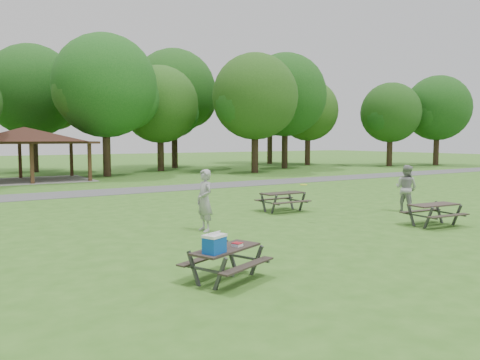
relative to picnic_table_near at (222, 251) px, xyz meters
name	(u,v)px	position (x,y,z in m)	size (l,w,h in m)	color
ground	(282,232)	(4.18, 3.46, -0.64)	(160.00, 160.00, 0.00)	#356A1E
asphalt_path	(130,191)	(4.18, 17.46, -0.63)	(120.00, 3.20, 0.02)	#4F4F51
pavilion	(25,137)	(0.18, 27.46, 2.42)	(8.60, 7.01, 3.76)	#3B2115
tree_row_e	(106,89)	(6.28, 28.49, 6.14)	(8.40, 8.00, 11.02)	#2F2014
tree_row_f	(161,107)	(12.27, 31.99, 5.20)	(7.35, 7.00, 9.55)	#302115
tree_row_g	(256,99)	(18.27, 25.49, 5.68)	(7.77, 7.40, 10.25)	black
tree_row_h	(286,97)	(24.28, 28.99, 6.38)	(8.61, 8.20, 11.37)	black
tree_row_i	(308,112)	(30.26, 32.49, 5.26)	(7.14, 6.80, 9.52)	#331F16
tree_row_j	(391,114)	(36.26, 25.99, 4.92)	(6.72, 6.40, 8.96)	#2F1F14
tree_deep_b	(34,93)	(2.28, 36.49, 6.24)	(8.40, 8.00, 11.13)	black
tree_deep_c	(175,94)	(15.28, 35.49, 6.80)	(8.82, 8.40, 11.90)	black
tree_deep_d	(271,104)	(28.28, 36.99, 6.38)	(8.40, 8.00, 11.27)	black
tree_flank_right	(438,110)	(42.27, 24.49, 5.51)	(7.56, 7.20, 9.97)	#2F1E15
picnic_table_near	(222,251)	(0.00, 0.00, 0.00)	(1.98, 1.80, 1.12)	#2B221F
picnic_table_middle	(283,197)	(6.82, 6.83, -0.07)	(1.83, 1.50, 0.79)	#2A241E
picnic_table_far	(434,209)	(9.18, 1.58, -0.09)	(1.88, 1.57, 0.76)	#312823
frisbee_in_flight	(304,185)	(6.00, 4.57, 0.67)	(0.33, 0.33, 0.02)	yellow
frisbee_thrower	(205,200)	(2.22, 4.89, 0.34)	(0.72, 0.47, 1.97)	#A09FA2
frisbee_catcher	(406,188)	(11.00, 4.13, 0.29)	(0.91, 0.71, 1.88)	#9A9A9D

